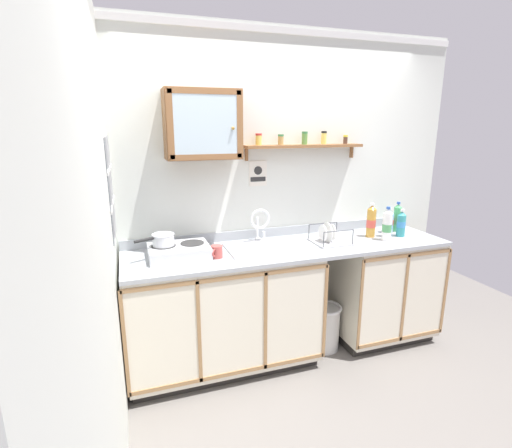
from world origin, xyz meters
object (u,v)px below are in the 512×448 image
at_px(bottle_detergent_teal_3, 401,224).
at_px(bottle_opaque_white_4, 387,225).
at_px(sink, 264,251).
at_px(trash_bin, 324,326).
at_px(saucepan, 163,239).
at_px(bottle_water_clear_1, 388,225).
at_px(mug, 217,252).
at_px(bottle_juice_amber_2, 371,222).
at_px(bottle_water_blue_0, 389,221).
at_px(warning_sign, 258,174).
at_px(bottle_soda_green_5, 397,218).
at_px(hot_plate_stove, 179,251).
at_px(dish_rack, 329,238).
at_px(wall_cabinet, 203,125).

distance_m(bottle_detergent_teal_3, bottle_opaque_white_4, 0.21).
xyz_separation_m(sink, trash_bin, (0.53, -0.08, -0.71)).
bearing_deg(saucepan, bottle_water_clear_1, -1.97).
bearing_deg(mug, bottle_juice_amber_2, 4.66).
xyz_separation_m(bottle_water_blue_0, warning_sign, (-1.17, 0.22, 0.45)).
distance_m(sink, bottle_soda_green_5, 1.32).
xyz_separation_m(hot_plate_stove, dish_rack, (1.22, -0.04, -0.01)).
bearing_deg(dish_rack, wall_cabinet, 168.31).
relative_size(sink, mug, 5.33).
xyz_separation_m(hot_plate_stove, bottle_soda_green_5, (1.98, 0.09, 0.08)).
height_order(bottle_water_clear_1, bottle_juice_amber_2, bottle_juice_amber_2).
height_order(bottle_opaque_white_4, bottle_soda_green_5, bottle_opaque_white_4).
bearing_deg(bottle_water_clear_1, bottle_opaque_white_4, -131.36).
relative_size(mug, trash_bin, 0.28).
height_order(bottle_juice_amber_2, bottle_soda_green_5, bottle_juice_amber_2).
distance_m(bottle_water_clear_1, mug, 1.53).
bearing_deg(saucepan, trash_bin, -4.27).
bearing_deg(bottle_water_blue_0, hot_plate_stove, -178.07).
relative_size(sink, bottle_soda_green_5, 2.19).
relative_size(mug, wall_cabinet, 0.20).
relative_size(bottle_juice_amber_2, trash_bin, 0.75).
distance_m(dish_rack, mug, 0.96).
distance_m(bottle_detergent_teal_3, mug, 1.65).
distance_m(bottle_detergent_teal_3, bottle_soda_green_5, 0.17).
height_order(bottle_water_blue_0, dish_rack, bottle_water_blue_0).
distance_m(bottle_juice_amber_2, trash_bin, 0.99).
bearing_deg(bottle_water_clear_1, bottle_juice_amber_2, 162.11).
bearing_deg(bottle_juice_amber_2, warning_sign, 163.16).
bearing_deg(bottle_opaque_white_4, bottle_water_clear_1, 48.64).
relative_size(sink, bottle_opaque_white_4, 2.06).
bearing_deg(sink, bottle_detergent_teal_3, -3.47).
bearing_deg(warning_sign, dish_rack, -32.73).
relative_size(bottle_water_blue_0, bottle_detergent_teal_3, 0.94).
height_order(sink, hot_plate_stove, sink).
bearing_deg(bottle_water_clear_1, bottle_soda_green_5, 33.16).
relative_size(bottle_water_blue_0, warning_sign, 1.10).
distance_m(bottle_juice_amber_2, bottle_detergent_teal_3, 0.27).
relative_size(wall_cabinet, warning_sign, 2.68).
bearing_deg(mug, saucepan, 160.03).
distance_m(hot_plate_stove, wall_cabinet, 0.94).
relative_size(bottle_soda_green_5, wall_cabinet, 0.49).
bearing_deg(sink, bottle_water_clear_1, -2.62).
xyz_separation_m(saucepan, bottle_water_blue_0, (1.98, 0.04, -0.03)).
bearing_deg(trash_bin, bottle_water_blue_0, 11.39).
xyz_separation_m(hot_plate_stove, warning_sign, (0.71, 0.29, 0.51)).
height_order(sink, bottle_detergent_teal_3, sink).
bearing_deg(bottle_juice_amber_2, saucepan, 179.35).
xyz_separation_m(bottle_water_clear_1, bottle_detergent_teal_3, (0.12, -0.02, 0.01)).
height_order(bottle_water_blue_0, warning_sign, warning_sign).
relative_size(bottle_juice_amber_2, bottle_soda_green_5, 1.10).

